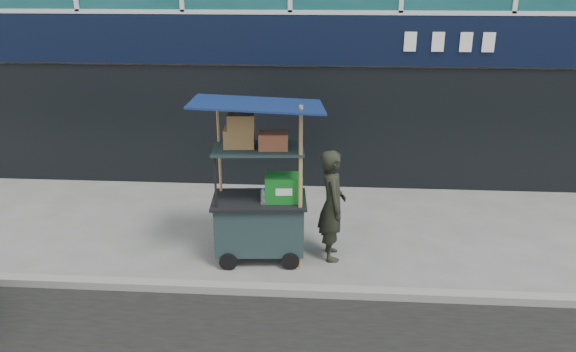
{
  "coord_description": "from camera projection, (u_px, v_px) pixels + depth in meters",
  "views": [
    {
      "loc": [
        0.7,
        -6.75,
        4.11
      ],
      "look_at": [
        0.15,
        1.2,
        1.19
      ],
      "focal_mm": 35.0,
      "sensor_mm": 36.0,
      "label": 1
    }
  ],
  "objects": [
    {
      "name": "vendor_man",
      "position": [
        332.0,
        205.0,
        8.31
      ],
      "size": [
        0.49,
        0.67,
        1.7
      ],
      "primitive_type": "imported",
      "rotation": [
        0.0,
        0.0,
        1.7
      ],
      "color": "black",
      "rests_on": "ground"
    },
    {
      "name": "curb",
      "position": [
        270.0,
        290.0,
        7.58
      ],
      "size": [
        80.0,
        0.18,
        0.12
      ],
      "primitive_type": "cube",
      "color": "gray",
      "rests_on": "ground"
    },
    {
      "name": "vendor_cart",
      "position": [
        261.0,
        204.0,
        8.29
      ],
      "size": [
        1.94,
        1.44,
        2.48
      ],
      "rotation": [
        0.0,
        0.0,
        0.08
      ],
      "color": "#18282A",
      "rests_on": "ground"
    },
    {
      "name": "ground",
      "position": [
        272.0,
        286.0,
        7.79
      ],
      "size": [
        80.0,
        80.0,
        0.0
      ],
      "primitive_type": "plane",
      "color": "slate",
      "rests_on": "ground"
    }
  ]
}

